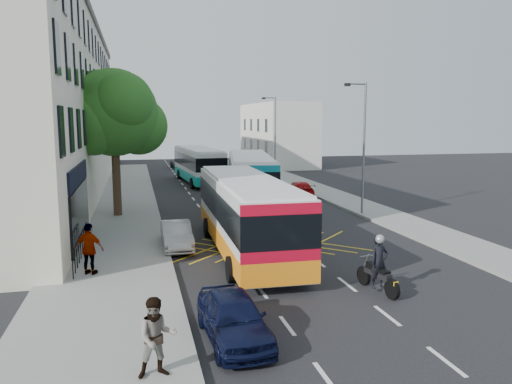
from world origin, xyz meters
TOP-DOWN VIEW (x-y plane):
  - ground at (0.00, 0.00)m, footprint 120.00×120.00m
  - pavement_left at (-8.50, 15.00)m, footprint 5.00×70.00m
  - pavement_right at (7.50, 15.00)m, footprint 3.00×70.00m
  - terrace_main at (-14.00, 24.49)m, footprint 8.30×45.00m
  - terrace_far at (-14.00, 55.00)m, footprint 8.00×20.00m
  - building_right at (11.00, 48.00)m, footprint 6.00×18.00m
  - street_tree at (-8.51, 14.97)m, footprint 6.30×5.70m
  - lamp_near at (6.20, 12.00)m, footprint 1.45×0.15m
  - lamp_far at (6.20, 32.00)m, footprint 1.45×0.15m
  - railings at (-9.70, 5.30)m, footprint 0.08×5.60m
  - bus_near at (-2.60, 5.22)m, footprint 3.21×12.12m
  - bus_mid at (0.50, 17.87)m, footprint 4.93×12.68m
  - bus_far at (-1.61, 30.63)m, footprint 3.57×11.87m
  - motorbike at (0.71, -0.99)m, footprint 0.80×2.30m
  - parked_car_blue at (-4.90, -3.57)m, footprint 1.75×3.93m
  - parked_car_silver at (-5.60, 6.65)m, footprint 1.32×3.76m
  - red_hatchback at (4.95, 20.26)m, footprint 1.92×4.18m
  - distant_car_grey at (-1.84, 44.88)m, footprint 2.74×4.92m
  - distant_car_silver at (3.04, 41.43)m, footprint 2.03×4.04m
  - pedestrian_near at (-7.00, -5.31)m, footprint 0.97×0.79m
  - pedestrian_far at (-9.13, 2.98)m, footprint 1.24×0.93m

SIDE VIEW (x-z plane):
  - ground at x=0.00m, z-range 0.00..0.00m
  - pavement_left at x=-8.50m, z-range 0.00..0.15m
  - pavement_right at x=7.50m, z-range 0.00..0.15m
  - red_hatchback at x=4.95m, z-range 0.00..1.18m
  - parked_car_silver at x=-5.60m, z-range 0.00..1.24m
  - distant_car_grey at x=-1.84m, z-range 0.00..1.30m
  - parked_car_blue at x=-4.90m, z-range 0.00..1.31m
  - distant_car_silver at x=3.04m, z-range 0.00..1.32m
  - railings at x=-9.70m, z-range 0.15..1.29m
  - motorbike at x=0.71m, z-range -0.06..1.99m
  - pedestrian_near at x=-7.00m, z-range 0.15..2.01m
  - pedestrian_far at x=-9.13m, z-range 0.15..2.11m
  - bus_far at x=-1.61m, z-range 0.09..3.38m
  - bus_near at x=-2.60m, z-range 0.09..3.48m
  - bus_mid at x=0.50m, z-range 0.09..3.57m
  - building_right at x=11.00m, z-range 0.00..8.00m
  - lamp_near at x=6.20m, z-range 0.62..8.62m
  - lamp_far at x=6.20m, z-range 0.62..8.62m
  - terrace_far at x=-14.00m, z-range 0.00..10.00m
  - street_tree at x=-8.51m, z-range 1.89..10.69m
  - terrace_main at x=-14.00m, z-range 0.01..13.51m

